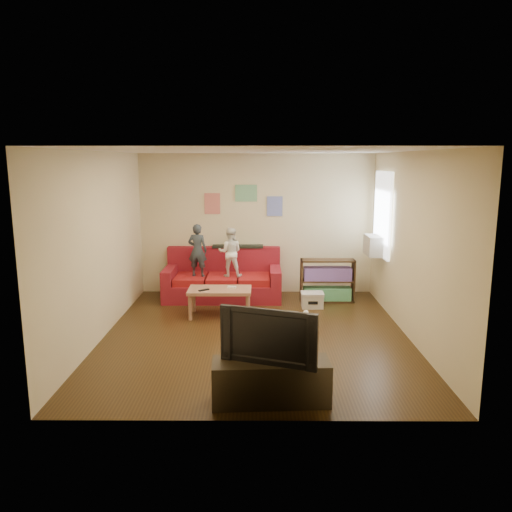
{
  "coord_description": "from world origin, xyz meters",
  "views": [
    {
      "loc": [
        0.04,
        -7.1,
        2.57
      ],
      "look_at": [
        0.0,
        0.8,
        1.05
      ],
      "focal_mm": 35.0,
      "sensor_mm": 36.0,
      "label": 1
    }
  ],
  "objects_px": {
    "coffee_table": "(220,293)",
    "bookshelf": "(327,283)",
    "sofa": "(223,281)",
    "child_a": "(197,250)",
    "file_box": "(312,300)",
    "child_b": "(230,252)",
    "tv_stand": "(271,382)",
    "television": "(271,334)"
  },
  "relations": [
    {
      "from": "coffee_table",
      "to": "file_box",
      "type": "relative_size",
      "value": 2.64
    },
    {
      "from": "coffee_table",
      "to": "file_box",
      "type": "height_order",
      "value": "coffee_table"
    },
    {
      "from": "tv_stand",
      "to": "bookshelf",
      "type": "bearing_deg",
      "value": 70.65
    },
    {
      "from": "tv_stand",
      "to": "television",
      "type": "bearing_deg",
      "value": 0.0
    },
    {
      "from": "child_a",
      "to": "file_box",
      "type": "relative_size",
      "value": 2.47
    },
    {
      "from": "child_a",
      "to": "coffee_table",
      "type": "relative_size",
      "value": 0.93
    },
    {
      "from": "child_a",
      "to": "coffee_table",
      "type": "distance_m",
      "value": 1.21
    },
    {
      "from": "coffee_table",
      "to": "bookshelf",
      "type": "xyz_separation_m",
      "value": [
        1.91,
        0.89,
        -0.05
      ]
    },
    {
      "from": "bookshelf",
      "to": "file_box",
      "type": "height_order",
      "value": "bookshelf"
    },
    {
      "from": "child_a",
      "to": "file_box",
      "type": "bearing_deg",
      "value": 178.17
    },
    {
      "from": "television",
      "to": "child_a",
      "type": "bearing_deg",
      "value": 126.93
    },
    {
      "from": "child_a",
      "to": "television",
      "type": "relative_size",
      "value": 0.93
    },
    {
      "from": "child_b",
      "to": "coffee_table",
      "type": "xyz_separation_m",
      "value": [
        -0.12,
        -0.97,
        -0.51
      ]
    },
    {
      "from": "child_a",
      "to": "television",
      "type": "bearing_deg",
      "value": 118.34
    },
    {
      "from": "child_b",
      "to": "coffee_table",
      "type": "height_order",
      "value": "child_b"
    },
    {
      "from": "sofa",
      "to": "television",
      "type": "height_order",
      "value": "television"
    },
    {
      "from": "child_a",
      "to": "child_b",
      "type": "xyz_separation_m",
      "value": [
        0.6,
        0.0,
        -0.03
      ]
    },
    {
      "from": "file_box",
      "to": "child_a",
      "type": "bearing_deg",
      "value": 167.25
    },
    {
      "from": "sofa",
      "to": "television",
      "type": "xyz_separation_m",
      "value": [
        0.8,
        -4.18,
        0.45
      ]
    },
    {
      "from": "child_a",
      "to": "bookshelf",
      "type": "distance_m",
      "value": 2.46
    },
    {
      "from": "television",
      "to": "file_box",
      "type": "bearing_deg",
      "value": 96.48
    },
    {
      "from": "child_b",
      "to": "tv_stand",
      "type": "distance_m",
      "value": 4.11
    },
    {
      "from": "bookshelf",
      "to": "file_box",
      "type": "relative_size",
      "value": 2.49
    },
    {
      "from": "sofa",
      "to": "coffee_table",
      "type": "relative_size",
      "value": 2.08
    },
    {
      "from": "sofa",
      "to": "child_b",
      "type": "height_order",
      "value": "child_b"
    },
    {
      "from": "file_box",
      "to": "child_b",
      "type": "bearing_deg",
      "value": 162.35
    },
    {
      "from": "child_a",
      "to": "tv_stand",
      "type": "bearing_deg",
      "value": 118.34
    },
    {
      "from": "coffee_table",
      "to": "television",
      "type": "height_order",
      "value": "television"
    },
    {
      "from": "child_a",
      "to": "child_b",
      "type": "relative_size",
      "value": 1.08
    },
    {
      "from": "coffee_table",
      "to": "tv_stand",
      "type": "xyz_separation_m",
      "value": [
        0.78,
        -3.03,
        -0.17
      ]
    },
    {
      "from": "bookshelf",
      "to": "tv_stand",
      "type": "xyz_separation_m",
      "value": [
        -1.13,
        -3.93,
        -0.12
      ]
    },
    {
      "from": "file_box",
      "to": "television",
      "type": "relative_size",
      "value": 0.38
    },
    {
      "from": "sofa",
      "to": "file_box",
      "type": "height_order",
      "value": "sofa"
    },
    {
      "from": "sofa",
      "to": "child_a",
      "type": "height_order",
      "value": "child_a"
    },
    {
      "from": "child_b",
      "to": "television",
      "type": "relative_size",
      "value": 0.86
    },
    {
      "from": "coffee_table",
      "to": "bookshelf",
      "type": "bearing_deg",
      "value": 25.04
    },
    {
      "from": "child_a",
      "to": "sofa",
      "type": "bearing_deg",
      "value": -148.02
    },
    {
      "from": "bookshelf",
      "to": "television",
      "type": "distance_m",
      "value": 4.11
    },
    {
      "from": "child_b",
      "to": "television",
      "type": "bearing_deg",
      "value": 101.09
    },
    {
      "from": "child_b",
      "to": "file_box",
      "type": "relative_size",
      "value": 2.3
    },
    {
      "from": "child_b",
      "to": "bookshelf",
      "type": "distance_m",
      "value": 1.87
    },
    {
      "from": "child_a",
      "to": "file_box",
      "type": "distance_m",
      "value": 2.27
    }
  ]
}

